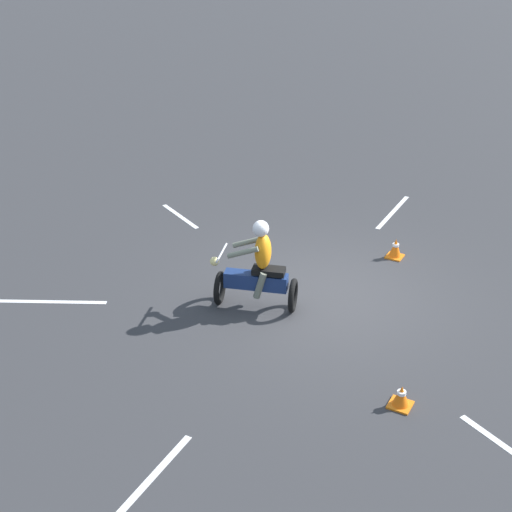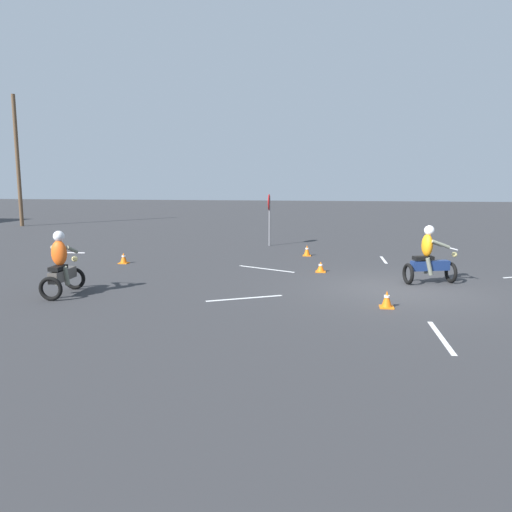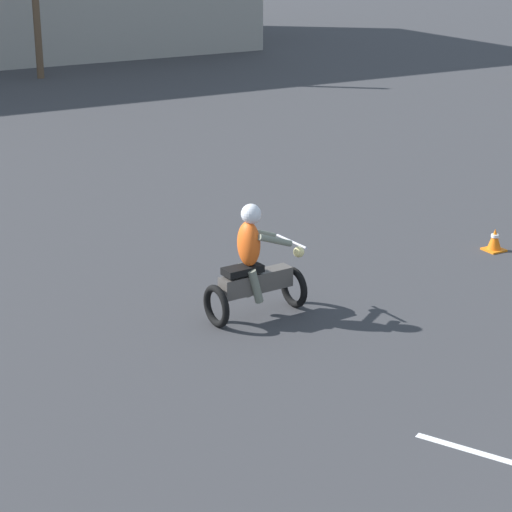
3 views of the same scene
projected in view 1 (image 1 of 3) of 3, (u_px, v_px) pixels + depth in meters
The scene contains 8 objects.
ground_plane at pixel (327, 295), 12.85m from camera, with size 120.00×120.00×0.00m, color #333335.
motorcycle_rider_foreground at pixel (258, 270), 12.17m from camera, with size 1.02×1.55×1.66m.
traffic_cone_near_left at pixel (401, 397), 10.04m from camera, with size 0.32×0.32×0.34m.
traffic_cone_mid_center at pixel (395, 248), 14.09m from camera, with size 0.32×0.32×0.40m.
lane_stripe_e at pixel (153, 476), 8.89m from camera, with size 0.10×1.66×0.01m, color silver.
lane_stripe_w at pixel (393, 212), 16.14m from camera, with size 0.10×2.05×0.01m, color silver.
lane_stripe_sw at pixel (180, 216), 15.93m from camera, with size 0.10×1.54×0.01m, color silver.
lane_stripe_se at pixel (46, 302), 12.65m from camera, with size 0.10×2.18×0.01m, color silver.
Camera 1 is at (10.30, 4.27, 6.55)m, focal length 50.00 mm.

